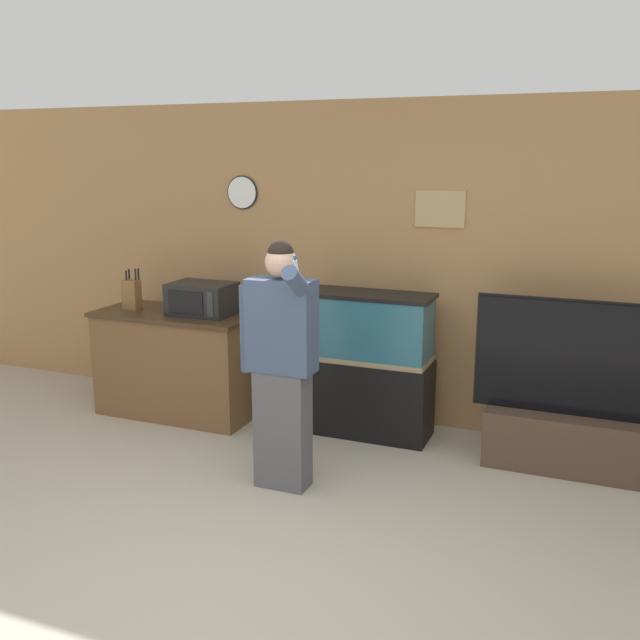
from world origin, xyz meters
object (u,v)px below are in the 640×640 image
at_px(microwave, 202,299).
at_px(person_standing, 281,362).
at_px(tv_on_stand, 566,421).
at_px(aquarium_on_stand, 362,364).
at_px(knife_block, 132,294).
at_px(counter_island, 178,363).

xyz_separation_m(microwave, person_standing, (1.15, -0.94, -0.16)).
height_order(microwave, tv_on_stand, tv_on_stand).
distance_m(aquarium_on_stand, tv_on_stand, 1.56).
distance_m(tv_on_stand, person_standing, 2.06).
height_order(aquarium_on_stand, tv_on_stand, tv_on_stand).
relative_size(knife_block, person_standing, 0.21).
distance_m(counter_island, aquarium_on_stand, 1.61).
bearing_deg(counter_island, person_standing, -33.48).
bearing_deg(tv_on_stand, knife_block, -178.45).
relative_size(knife_block, tv_on_stand, 0.26).
bearing_deg(counter_island, aquarium_on_stand, 5.98).
bearing_deg(microwave, person_standing, -39.21).
height_order(microwave, knife_block, knife_block).
height_order(counter_island, aquarium_on_stand, aquarium_on_stand).
relative_size(counter_island, tv_on_stand, 1.03).
relative_size(counter_island, knife_block, 3.92).
height_order(counter_island, knife_block, knife_block).
relative_size(counter_island, microwave, 2.65).
height_order(counter_island, tv_on_stand, tv_on_stand).
xyz_separation_m(aquarium_on_stand, tv_on_stand, (1.54, -0.10, -0.22)).
bearing_deg(tv_on_stand, counter_island, -178.85).
relative_size(counter_island, person_standing, 0.82).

